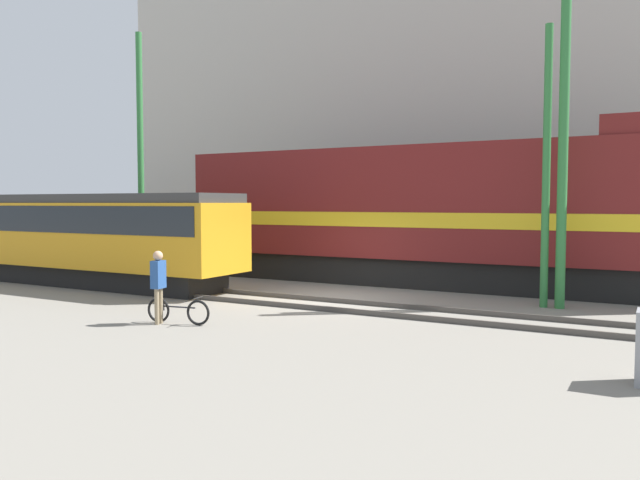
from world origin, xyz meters
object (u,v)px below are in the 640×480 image
at_px(streetcar, 90,233).
at_px(bicycle, 178,311).
at_px(utility_pole_center, 546,167).
at_px(person, 158,279).
at_px(utility_pole_right, 563,149).
at_px(utility_pole_left, 141,156).
at_px(freight_locomotive, 423,213).

relative_size(streetcar, bicycle, 7.22).
bearing_deg(utility_pole_center, person, -137.64).
bearing_deg(utility_pole_right, bicycle, -138.63).
height_order(streetcar, person, streetcar).
bearing_deg(utility_pole_center, utility_pole_left, 180.00).
xyz_separation_m(bicycle, person, (-0.41, -0.22, 0.77)).
bearing_deg(freight_locomotive, utility_pole_right, -29.70).
xyz_separation_m(streetcar, utility_pole_left, (-0.35, 2.84, 2.93)).
bearing_deg(utility_pole_right, streetcar, -169.45).
bearing_deg(freight_locomotive, streetcar, -151.07).
bearing_deg(freight_locomotive, utility_pole_left, -165.04).
bearing_deg(person, utility_pole_right, 40.84).
relative_size(bicycle, utility_pole_left, 0.18).
relative_size(bicycle, utility_pole_right, 0.19).
distance_m(streetcar, utility_pole_center, 15.26).
relative_size(bicycle, person, 0.95).
height_order(freight_locomotive, utility_pole_center, utility_pole_center).
bearing_deg(bicycle, utility_pole_left, 139.39).
distance_m(freight_locomotive, streetcar, 11.78).
bearing_deg(person, streetcar, 149.78).
height_order(freight_locomotive, bicycle, freight_locomotive).
bearing_deg(utility_pole_right, utility_pole_left, 180.00).
distance_m(bicycle, person, 0.90).
relative_size(utility_pole_center, utility_pole_right, 0.89).
relative_size(person, utility_pole_left, 0.19).
height_order(freight_locomotive, utility_pole_left, utility_pole_left).
bearing_deg(utility_pole_center, streetcar, -169.16).
relative_size(freight_locomotive, utility_pole_center, 2.28).
height_order(bicycle, utility_pole_left, utility_pole_left).
bearing_deg(utility_pole_left, streetcar, -82.96).
relative_size(person, utility_pole_center, 0.23).
relative_size(freight_locomotive, utility_pole_left, 1.86).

